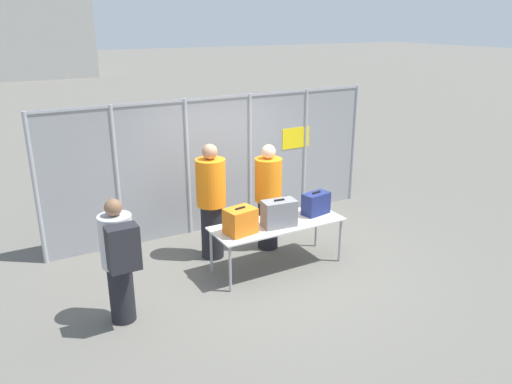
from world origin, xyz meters
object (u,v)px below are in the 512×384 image
Objects in this scene: utility_trailer at (212,176)px; suitcase_navy at (316,203)px; security_worker_near at (268,196)px; suitcase_grey at (279,213)px; inspection_table at (277,226)px; suitcase_orange at (240,221)px; security_worker_far at (211,200)px; traveler_hooded at (119,258)px.

suitcase_navy is at bearing -87.24° from utility_trailer.
utility_trailer is (0.31, 2.91, -0.51)m from security_worker_near.
inspection_table is at bearing 68.50° from suitcase_grey.
suitcase_grey is (-0.04, -0.11, 0.25)m from inspection_table.
suitcase_orange reaches higher than utility_trailer.
security_worker_far is (-0.71, 0.82, 0.28)m from inspection_table.
suitcase_navy is (0.72, 0.02, 0.22)m from inspection_table.
inspection_table is 4.42× the size of suitcase_orange.
traveler_hooded is at bearing -174.72° from suitcase_grey.
suitcase_orange reaches higher than inspection_table.
security_worker_near reaches higher than utility_trailer.
security_worker_near is (0.90, 0.75, -0.01)m from suitcase_orange.
security_worker_near reaches higher than suitcase_orange.
suitcase_grey is 3.78m from utility_trailer.
suitcase_orange is 1.38m from suitcase_navy.
inspection_table is 0.28m from suitcase_grey.
suitcase_navy is at bearing 140.33° from security_worker_far.
utility_trailer is at bearing 71.71° from suitcase_orange.
suitcase_navy is 0.28× the size of traveler_hooded.
suitcase_navy is 0.26× the size of security_worker_near.
traveler_hooded is at bearing 39.95° from security_worker_near.
inspection_table is 4.40× the size of suitcase_navy.
inspection_table is 0.57× the size of utility_trailer.
inspection_table is at bearing 14.83° from traveler_hooded.
suitcase_orange is at bearing -174.36° from inspection_table.
suitcase_grey reaches higher than inspection_table.
security_worker_near reaches higher than suitcase_grey.
traveler_hooded is (-1.79, -0.27, -0.02)m from suitcase_orange.
security_worker_far reaches higher than security_worker_near.
suitcase_navy is at bearing 1.96° from inspection_table.
traveler_hooded is 0.88× the size of security_worker_far.
security_worker_near is (0.28, 0.79, -0.02)m from suitcase_grey.
suitcase_orange is at bearing 15.58° from traveler_hooded.
traveler_hooded is 2.87m from security_worker_near.
utility_trailer is (1.26, 2.77, -0.56)m from security_worker_far.
inspection_table is 3.90× the size of suitcase_grey.
traveler_hooded is at bearing -173.61° from suitcase_navy.
suitcase_orange is 1.81m from traveler_hooded.
suitcase_grey is 2.42m from traveler_hooded.
suitcase_grey is 0.84m from security_worker_near.
inspection_table is at bearing -98.63° from utility_trailer.
suitcase_orange is at bearing 59.04° from security_worker_near.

